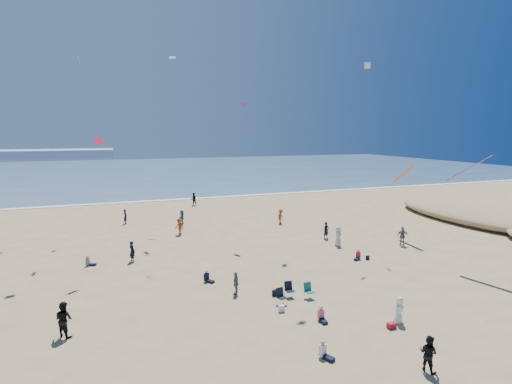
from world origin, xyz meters
name	(u,v)px	position (x,y,z in m)	size (l,w,h in m)	color
ground	(274,345)	(0.00, 0.00, 0.00)	(220.00, 220.00, 0.00)	tan
ocean	(137,171)	(0.00, 95.00, 0.03)	(220.00, 100.00, 0.06)	#476B84
surf_line	(161,200)	(0.00, 45.00, 0.04)	(220.00, 1.20, 0.08)	white
standing_flyers	(250,247)	(3.57, 13.64, 0.86)	(36.41, 44.87, 1.88)	silver
seated_group	(251,283)	(1.33, 7.07, 0.42)	(22.02, 18.74, 0.84)	silver
chair_cluster	(294,292)	(3.24, 4.50, 0.50)	(2.68, 1.46, 1.00)	black
white_tote	(281,308)	(1.84, 3.26, 0.20)	(0.35, 0.20, 0.40)	white
black_backpack	(275,293)	(2.38, 5.54, 0.19)	(0.30, 0.22, 0.38)	black
cooler	(392,326)	(6.60, -0.63, 0.15)	(0.45, 0.30, 0.30)	maroon
navy_bag	(368,258)	(12.49, 9.66, 0.17)	(0.28, 0.18, 0.34)	black
kites_aloft	(320,83)	(9.51, 12.97, 14.47)	(43.08, 42.71, 29.91)	gold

